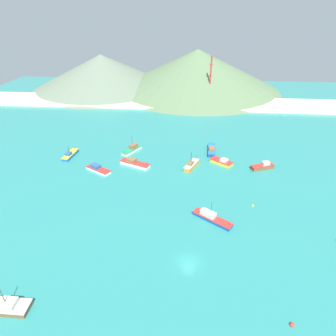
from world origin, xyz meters
name	(u,v)px	position (x,y,z in m)	size (l,w,h in m)	color
ground	(191,186)	(0.00, 30.00, -0.25)	(260.00, 280.00, 0.50)	teal
fishing_boat_0	(211,217)	(5.39, 14.39, 0.77)	(10.32, 8.09, 5.56)	#14478C
fishing_boat_1	(98,169)	(-30.66, 36.11, 0.74)	(9.29, 6.90, 2.07)	silver
fishing_boat_2	(135,163)	(-19.26, 40.72, 0.83)	(10.96, 6.75, 2.67)	silver
fishing_boat_3	(5,306)	(-32.58, -13.60, 0.79)	(9.30, 3.21, 6.28)	brown
fishing_boat_4	(132,149)	(-22.09, 51.35, 0.90)	(6.77, 8.97, 6.21)	silver
fishing_boat_5	(263,166)	(23.67, 42.25, 0.90)	(8.22, 5.05, 2.49)	brown
fishing_boat_6	(222,162)	(10.29, 44.60, 0.73)	(8.09, 7.06, 2.41)	gold
fishing_boat_8	(70,155)	(-43.62, 45.35, 0.70)	(3.34, 8.86, 4.26)	#1E5BA8
fishing_boat_9	(191,165)	(-0.03, 41.04, 0.92)	(5.20, 8.06, 5.85)	orange
fishing_boat_10	(211,150)	(7.22, 53.27, 0.89)	(3.11, 10.05, 2.41)	#14478C
buoy_0	(292,325)	(17.95, -12.35, 0.15)	(0.84, 0.84, 0.84)	red
buoy_1	(253,206)	(16.93, 21.14, 0.11)	(0.65, 0.65, 0.65)	gold
beach_strip	(193,103)	(0.00, 111.20, 0.60)	(247.00, 22.94, 1.20)	beige
hill_west	(102,72)	(-58.70, 141.93, 10.32)	(88.24, 88.24, 20.64)	#60705B
hill_central	(197,70)	(1.64, 143.86, 12.09)	(104.16, 104.16, 24.17)	#56704C
radio_tower	(210,80)	(8.54, 115.15, 12.58)	(2.47, 1.97, 24.66)	#B7332D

